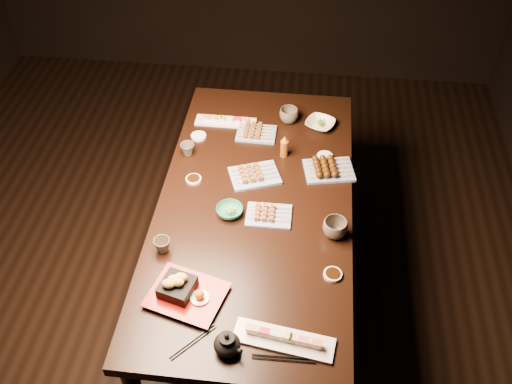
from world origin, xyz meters
TOP-DOWN VIEW (x-y plane):
  - ground at (0.00, 0.00)m, footprint 5.00×5.00m
  - dining_table at (0.34, 0.19)m, footprint 1.04×1.86m
  - sushi_platter_near at (0.53, -0.52)m, footprint 0.39×0.16m
  - sushi_platter_far at (0.11, 0.78)m, footprint 0.33×0.09m
  - yakitori_plate_center at (0.31, 0.36)m, footprint 0.28×0.24m
  - yakitori_plate_right at (0.41, 0.11)m, footprint 0.21×0.15m
  - yakitori_plate_left at (0.29, 0.69)m, footprint 0.21×0.15m
  - tsukune_plate at (0.67, 0.44)m, footprint 0.27×0.22m
  - edamame_bowl_green at (0.23, 0.10)m, footprint 0.14×0.14m
  - edamame_bowl_cream at (0.62, 0.80)m, footprint 0.19×0.19m
  - tempura_tray at (0.13, -0.37)m, footprint 0.34×0.30m
  - teacup_near_left at (-0.02, -0.14)m, footprint 0.09×0.09m
  - teacup_mid_right at (0.71, 0.03)m, footprint 0.14×0.14m
  - teacup_far_left at (-0.04, 0.49)m, footprint 0.08×0.08m
  - teacup_far_right at (0.45, 0.83)m, footprint 0.13×0.13m
  - teapot at (0.32, -0.58)m, footprint 0.16×0.16m
  - condiment_bottle at (0.44, 0.54)m, footprint 0.05×0.05m
  - sauce_dish_west at (0.02, 0.31)m, footprint 0.08×0.08m
  - sauce_dish_east at (0.65, 0.55)m, footprint 0.10×0.10m
  - sauce_dish_se at (0.70, -0.19)m, footprint 0.09×0.09m
  - sauce_dish_nw at (-0.01, 0.64)m, footprint 0.08×0.08m
  - chopsticks_near at (0.19, -0.57)m, footprint 0.16×0.17m
  - chopsticks_se at (0.53, -0.60)m, footprint 0.23×0.03m

SIDE VIEW (x-z plane):
  - ground at x=0.00m, z-range 0.00..0.00m
  - dining_table at x=0.34m, z-range 0.00..0.75m
  - chopsticks_near at x=0.19m, z-range 0.75..0.76m
  - chopsticks_se at x=0.53m, z-range 0.75..0.76m
  - sauce_dish_west at x=0.02m, z-range 0.75..0.76m
  - sauce_dish_se at x=0.70m, z-range 0.75..0.76m
  - sauce_dish_nw at x=-0.01m, z-range 0.75..0.76m
  - sauce_dish_east at x=0.65m, z-range 0.75..0.76m
  - edamame_bowl_cream at x=0.62m, z-range 0.75..0.79m
  - edamame_bowl_green at x=0.23m, z-range 0.75..0.79m
  - sushi_platter_far at x=0.11m, z-range 0.75..0.79m
  - sushi_platter_near at x=0.53m, z-range 0.75..0.80m
  - yakitori_plate_right at x=0.41m, z-range 0.75..0.80m
  - yakitori_plate_left at x=0.29m, z-range 0.75..0.80m
  - yakitori_plate_center at x=0.31m, z-range 0.75..0.81m
  - tsukune_plate at x=0.67m, z-range 0.75..0.81m
  - teacup_far_left at x=-0.04m, z-range 0.75..0.82m
  - teacup_near_left at x=-0.02m, z-range 0.75..0.82m
  - teacup_far_right at x=0.45m, z-range 0.75..0.83m
  - teacup_mid_right at x=0.71m, z-range 0.75..0.83m
  - teapot at x=0.32m, z-range 0.75..0.85m
  - tempura_tray at x=0.13m, z-range 0.75..0.86m
  - condiment_bottle at x=0.44m, z-range 0.75..0.87m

